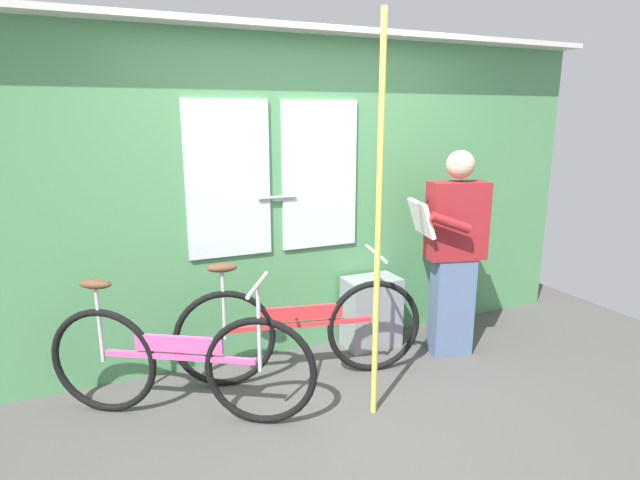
% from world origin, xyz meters
% --- Properties ---
extents(ground_plane, '(6.05, 3.90, 0.04)m').
position_xyz_m(ground_plane, '(0.00, 0.00, -0.02)').
color(ground_plane, '#474442').
extents(train_door_wall, '(5.05, 0.28, 2.41)m').
position_xyz_m(train_door_wall, '(-0.01, 1.15, 1.26)').
color(train_door_wall, '#4C8C56').
rests_on(train_door_wall, ground_plane).
extents(bicycle_near_door, '(1.45, 0.90, 0.89)m').
position_xyz_m(bicycle_near_door, '(-1.05, 0.50, 0.37)').
color(bicycle_near_door, black).
rests_on(bicycle_near_door, ground_plane).
extents(bicycle_leaning_behind, '(1.71, 0.53, 0.90)m').
position_xyz_m(bicycle_leaning_behind, '(-0.19, 0.66, 0.37)').
color(bicycle_leaning_behind, black).
rests_on(bicycle_leaning_behind, ground_plane).
extents(passenger_reading_newspaper, '(0.60, 0.52, 1.57)m').
position_xyz_m(passenger_reading_newspaper, '(1.02, 0.57, 0.83)').
color(passenger_reading_newspaper, slate).
rests_on(passenger_reading_newspaper, ground_plane).
extents(trash_bin_by_wall, '(0.43, 0.28, 0.57)m').
position_xyz_m(trash_bin_by_wall, '(0.53, 0.93, 0.28)').
color(trash_bin_by_wall, gray).
rests_on(trash_bin_by_wall, ground_plane).
extents(handrail_pole, '(0.04, 0.04, 2.37)m').
position_xyz_m(handrail_pole, '(0.07, 0.07, 1.19)').
color(handrail_pole, '#C6C14C').
rests_on(handrail_pole, ground_plane).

